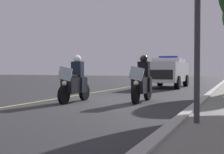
{
  "coord_description": "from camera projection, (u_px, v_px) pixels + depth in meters",
  "views": [
    {
      "loc": [
        10.65,
        4.45,
        1.21
      ],
      "look_at": [
        -0.16,
        0.0,
        0.9
      ],
      "focal_mm": 49.41,
      "sensor_mm": 36.0,
      "label": 1
    }
  ],
  "objects": [
    {
      "name": "police_motorcycle_lead_right",
      "position": [
        142.0,
        83.0,
        11.21
      ],
      "size": [
        2.14,
        0.56,
        1.72
      ],
      "color": "black",
      "rests_on": "ground"
    },
    {
      "name": "ground_plane",
      "position": [
        110.0,
        101.0,
        11.57
      ],
      "size": [
        80.0,
        80.0,
        0.0
      ],
      "primitive_type": "plane",
      "color": "#333335"
    },
    {
      "name": "curb_strip",
      "position": [
        200.0,
        103.0,
        10.32
      ],
      "size": [
        48.0,
        0.24,
        0.15
      ],
      "primitive_type": "cube",
      "color": "#B7B5AD",
      "rests_on": "ground"
    },
    {
      "name": "police_suv",
      "position": [
        168.0,
        71.0,
        20.05
      ],
      "size": [
        4.91,
        2.09,
        2.05
      ],
      "color": "silver",
      "rests_on": "ground"
    },
    {
      "name": "police_motorcycle_lead_left",
      "position": [
        75.0,
        83.0,
        11.15
      ],
      "size": [
        2.14,
        0.56,
        1.72
      ],
      "color": "black",
      "rests_on": "ground"
    },
    {
      "name": "lane_stripe_center",
      "position": [
        56.0,
        99.0,
        12.47
      ],
      "size": [
        48.0,
        0.12,
        0.01
      ],
      "primitive_type": "cube",
      "color": "#E0D14C",
      "rests_on": "ground"
    }
  ]
}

